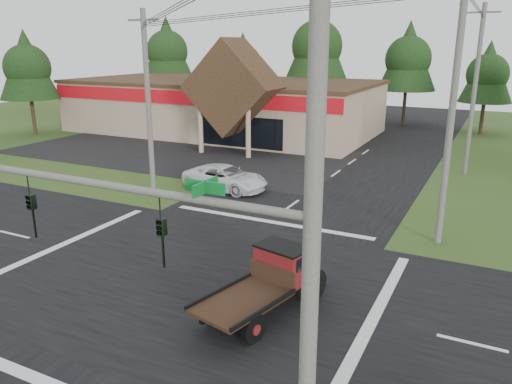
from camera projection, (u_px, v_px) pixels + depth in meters
The scene contains 18 objects.
ground at pixel (192, 277), 19.24m from camera, with size 120.00×120.00×0.00m, color #2E4E1B.
road_ns at pixel (192, 277), 19.24m from camera, with size 12.00×120.00×0.02m, color black.
road_ew at pixel (192, 277), 19.24m from camera, with size 120.00×12.00×0.02m, color black.
parking_apron at pixel (178, 152), 41.53m from camera, with size 28.00×14.00×0.02m, color black.
cvs_building at pixel (223, 105), 50.54m from camera, with size 30.40×18.20×9.19m.
traffic_signal_mast at pixel (223, 286), 9.06m from camera, with size 8.12×0.24×7.00m.
utility_pole_nr at pixel (312, 239), 7.99m from camera, with size 2.00×0.30×11.00m.
utility_pole_nw at pixel (148, 105), 27.99m from camera, with size 2.00×0.30×10.50m.
utility_pole_ne at pixel (452, 112), 21.01m from camera, with size 2.00×0.30×11.50m.
utility_pole_n at pixel (475, 90), 33.06m from camera, with size 2.00×0.30×11.20m.
tree_row_a at pixel (167, 49), 64.11m from camera, with size 6.72×6.72×12.12m.
tree_row_b at pixel (243, 61), 61.93m from camera, with size 5.60×5.60×10.10m.
tree_row_c at pixel (317, 44), 56.22m from camera, with size 7.28×7.28×13.13m.
tree_row_d at pixel (408, 57), 53.18m from camera, with size 6.16×6.16×11.11m.
tree_row_e at pixel (488, 72), 48.42m from camera, with size 5.04×5.04×9.09m.
tree_side_w at pixel (27, 65), 48.19m from camera, with size 5.60×5.60×10.10m.
antique_flatbed_truck at pixel (263, 284), 16.36m from camera, with size 1.96×5.13×2.15m, color #59140C, non-canonical shape.
white_pickup at pixel (225, 178), 30.71m from camera, with size 2.48×5.37×1.49m, color white.
Camera 1 is at (10.02, -14.57, 8.63)m, focal length 35.00 mm.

